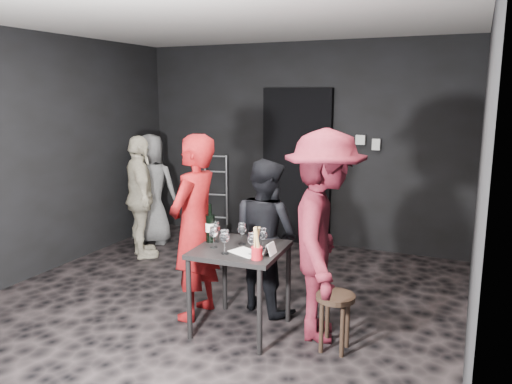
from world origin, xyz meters
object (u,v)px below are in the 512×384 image
at_px(tasting_table, 240,258).
at_px(wine_bottle, 210,227).
at_px(bystander_cream, 140,196).
at_px(bystander_grey, 151,189).
at_px(woman_black, 266,238).
at_px(stool, 335,307).
at_px(server_red, 194,216).
at_px(man_maroon, 324,218).
at_px(hand_truck, 215,220).
at_px(breadstick_cup, 257,244).

relative_size(tasting_table, wine_bottle, 2.19).
relative_size(tasting_table, bystander_cream, 0.48).
bearing_deg(bystander_grey, woman_black, 136.95).
distance_m(stool, server_red, 1.47).
bearing_deg(bystander_grey, stool, 136.42).
distance_m(tasting_table, woman_black, 0.52).
bearing_deg(tasting_table, bystander_grey, 140.45).
xyz_separation_m(server_red, bystander_cream, (-1.49, 1.20, -0.17)).
bearing_deg(server_red, man_maroon, 95.35).
bearing_deg(hand_truck, bystander_cream, -115.88).
xyz_separation_m(man_maroon, bystander_grey, (-2.91, 1.66, -0.28)).
xyz_separation_m(hand_truck, server_red, (1.15, -2.48, 0.73)).
bearing_deg(wine_bottle, bystander_grey, 136.88).
bearing_deg(hand_truck, bystander_grey, -139.21).
relative_size(woman_black, breadstick_cup, 4.97).
distance_m(hand_truck, stool, 3.60).
xyz_separation_m(man_maroon, wine_bottle, (-0.98, -0.15, -0.15)).
bearing_deg(woman_black, bystander_cream, 2.12).
bearing_deg(tasting_table, breadstick_cup, -41.48).
bearing_deg(man_maroon, hand_truck, 28.90).
relative_size(server_red, bystander_grey, 1.26).
bearing_deg(bystander_grey, man_maroon, 137.88).
distance_m(man_maroon, wine_bottle, 1.00).
bearing_deg(wine_bottle, man_maroon, 8.73).
distance_m(server_red, wine_bottle, 0.22).
height_order(man_maroon, breadstick_cup, man_maroon).
bearing_deg(hand_truck, wine_bottle, -72.90).
distance_m(hand_truck, bystander_cream, 1.45).
distance_m(server_red, bystander_cream, 1.92).
xyz_separation_m(bystander_cream, wine_bottle, (1.69, -1.26, 0.10)).
xyz_separation_m(woman_black, wine_bottle, (-0.33, -0.47, 0.19)).
distance_m(hand_truck, tasting_table, 3.10).
distance_m(man_maroon, breadstick_cup, 0.61).
distance_m(tasting_table, bystander_cream, 2.39).
xyz_separation_m(stool, man_maroon, (-0.17, 0.20, 0.67)).
distance_m(hand_truck, man_maroon, 3.44).
bearing_deg(bystander_cream, server_red, -174.50).
height_order(hand_truck, bystander_cream, bystander_cream).
relative_size(stool, woman_black, 0.34).
relative_size(stool, bystander_grey, 0.31).
bearing_deg(breadstick_cup, man_maroon, 44.90).
height_order(hand_truck, breadstick_cup, hand_truck).
height_order(tasting_table, breadstick_cup, breadstick_cup).
distance_m(man_maroon, bystander_grey, 3.36).
height_order(tasting_table, bystander_cream, bystander_cream).
relative_size(hand_truck, bystander_grey, 0.77).
bearing_deg(bystander_cream, tasting_table, -168.82).
distance_m(tasting_table, wine_bottle, 0.39).
distance_m(bystander_cream, bystander_grey, 0.60).
bearing_deg(bystander_cream, wine_bottle, -172.45).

